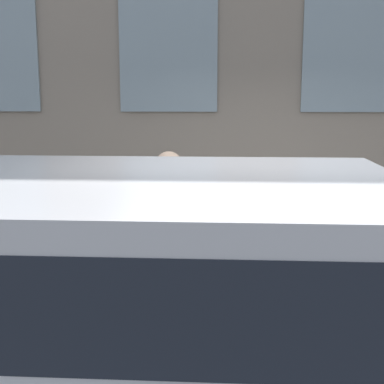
{
  "coord_description": "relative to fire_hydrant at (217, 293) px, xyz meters",
  "views": [
    {
      "loc": [
        -3.79,
        0.39,
        2.22
      ],
      "look_at": [
        0.76,
        0.67,
        1.37
      ],
      "focal_mm": 50.0,
      "sensor_mm": 36.0,
      "label": 1
    }
  ],
  "objects": [
    {
      "name": "fire_hydrant",
      "position": [
        0.0,
        0.0,
        0.0
      ],
      "size": [
        0.32,
        0.44,
        0.78
      ],
      "color": "#2D7260",
      "rests_on": "sidewalk"
    },
    {
      "name": "sidewalk",
      "position": [
        0.74,
        -0.44,
        -0.47
      ],
      "size": [
        2.51,
        60.0,
        0.14
      ],
      "color": "#B2ADA3",
      "rests_on": "ground_plane"
    },
    {
      "name": "parked_truck_silver_near",
      "position": [
        -1.74,
        0.48,
        0.51
      ],
      "size": [
        2.03,
        4.4,
        1.81
      ],
      "color": "black",
      "rests_on": "ground_plane"
    },
    {
      "name": "person",
      "position": [
        0.47,
        0.45,
        0.54
      ],
      "size": [
        0.38,
        0.25,
        1.56
      ],
      "rotation": [
        0.0,
        0.0,
        0.67
      ],
      "color": "navy",
      "rests_on": "sidewalk"
    }
  ]
}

